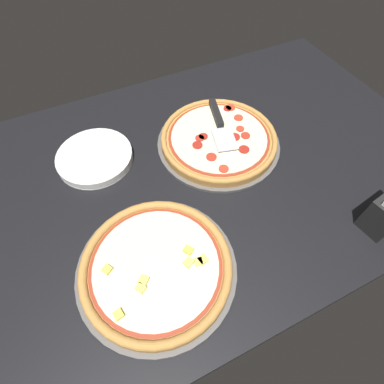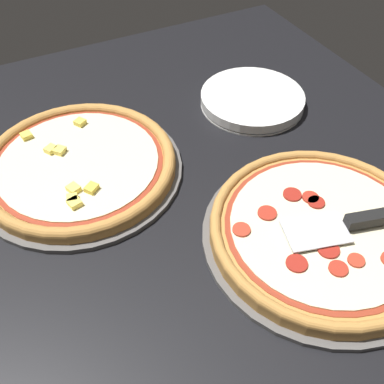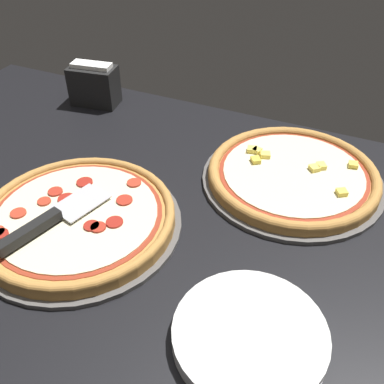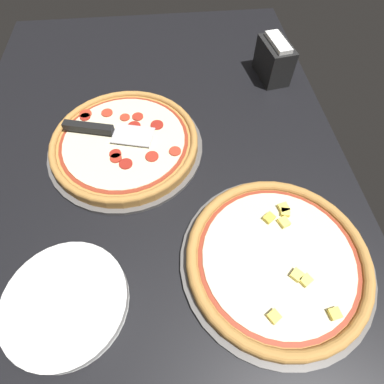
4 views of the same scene
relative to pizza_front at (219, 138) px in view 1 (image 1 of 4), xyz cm
name	(u,v)px [view 1 (image 1 of 4)]	position (x,y,z in cm)	size (l,w,h in cm)	color
ground_plane	(208,169)	(7.40, 7.12, -4.47)	(153.80, 101.65, 3.60)	black
pizza_pan_front	(218,143)	(0.01, -0.01, -2.17)	(41.10, 41.10, 1.00)	#565451
pizza_front	(219,138)	(0.00, 0.00, 0.00)	(38.63, 38.63, 3.12)	#B77F3D
pizza_pan_back	(157,269)	(35.17, 32.14, -2.17)	(40.58, 40.58, 1.00)	#565451
pizza_back	(156,266)	(35.17, 32.16, -0.36)	(38.15, 38.15, 3.02)	#B77F3D
serving_spatula	(218,118)	(-3.01, -6.50, 2.26)	(10.40, 24.15, 2.00)	#B7B7BC
plate_stack	(95,157)	(39.46, -10.74, -1.27)	(24.13, 24.13, 2.80)	white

